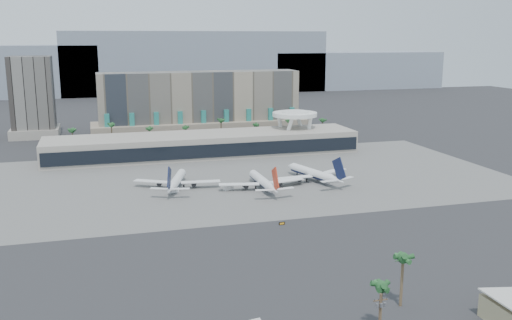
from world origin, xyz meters
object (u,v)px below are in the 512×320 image
object	(u,v)px
airliner_left	(176,181)
airliner_centre	(263,182)
service_vehicle_a	(173,190)
service_vehicle_b	(228,188)
taxiway_sign	(282,223)
airliner_right	(313,173)
utility_pole	(380,316)

from	to	relation	value
airliner_left	airliner_centre	world-z (taller)	airliner_centre
airliner_left	service_vehicle_a	bearing A→B (deg)	-92.84
service_vehicle_b	taxiway_sign	bearing A→B (deg)	-105.65
airliner_right	airliner_left	bearing A→B (deg)	159.15
service_vehicle_b	taxiway_sign	world-z (taller)	service_vehicle_b
airliner_centre	utility_pole	bearing A→B (deg)	-96.50
airliner_left	airliner_right	world-z (taller)	airliner_right
service_vehicle_a	taxiway_sign	world-z (taller)	service_vehicle_a
airliner_left	taxiway_sign	xyz separation A→B (m)	(28.35, -58.92, -2.91)
utility_pole	airliner_left	xyz separation A→B (m)	(-22.73, 140.35, -3.73)
utility_pole	airliner_left	distance (m)	142.22
airliner_centre	airliner_right	bearing A→B (deg)	14.38
airliner_right	taxiway_sign	bearing A→B (deg)	-137.90
service_vehicle_b	utility_pole	bearing A→B (deg)	-113.28
service_vehicle_b	airliner_right	bearing A→B (deg)	-18.44
utility_pole	airliner_right	bearing A→B (deg)	74.04
airliner_centre	taxiway_sign	bearing A→B (deg)	-99.45
utility_pole	airliner_centre	xyz separation A→B (m)	(12.75, 128.50, -3.70)
utility_pole	airliner_right	xyz separation A→B (m)	(38.79, 135.58, -3.51)
airliner_left	service_vehicle_b	xyz separation A→B (m)	(20.94, -8.75, -2.39)
airliner_left	taxiway_sign	world-z (taller)	airliner_left
airliner_left	service_vehicle_a	xyz separation A→B (m)	(-2.34, -6.23, -2.35)
airliner_left	airliner_right	distance (m)	61.70
airliner_right	airliner_centre	bearing A→B (deg)	178.80
utility_pole	service_vehicle_a	bearing A→B (deg)	100.59
airliner_centre	service_vehicle_b	xyz separation A→B (m)	(-14.53, 3.10, -2.41)
airliner_centre	service_vehicle_b	distance (m)	15.06
utility_pole	airliner_right	size ratio (longest dim) A/B	0.30
service_vehicle_a	service_vehicle_b	world-z (taller)	service_vehicle_a
service_vehicle_a	taxiway_sign	distance (m)	60.98
airliner_right	service_vehicle_a	size ratio (longest dim) A/B	9.31
utility_pole	airliner_centre	size ratio (longest dim) A/B	0.30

